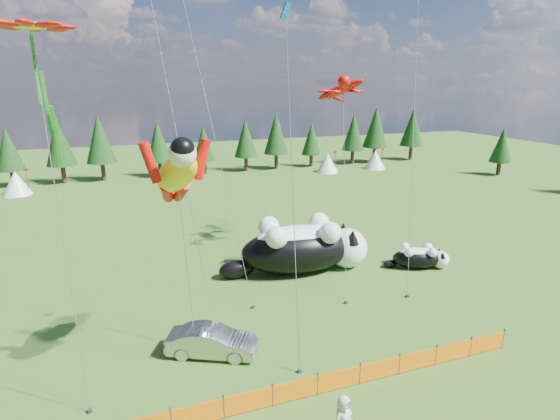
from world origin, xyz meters
The scene contains 13 objects.
ground centered at (0.00, 0.00, 0.00)m, with size 160.00×160.00×0.00m, color #143609.
safety_fence centered at (0.00, -3.00, 0.50)m, with size 22.06×0.06×1.10m.
tree_line centered at (0.00, 45.00, 4.00)m, with size 90.00×4.00×8.00m, color black, non-canonical shape.
festival_tents centered at (11.00, 40.00, 1.40)m, with size 50.00×3.20×2.80m, color white, non-canonical shape.
cat_large centered at (5.30, 8.90, 1.81)m, with size 10.53×4.42×3.80m.
cat_small centered at (13.29, 6.63, 0.80)m, with size 4.49×2.76×1.68m.
car centered at (-2.60, 1.32, 0.71)m, with size 1.50×4.31×1.42m, color #B0B1B5.
spectator_e centered at (0.87, -5.47, 0.93)m, with size 0.91×0.59×1.86m, color beige.
superhero_kite centered at (-3.82, 0.78, 9.09)m, with size 4.75×5.00×11.08m.
gecko_kite centered at (9.31, 12.11, 12.15)m, with size 6.15×11.73×15.07m.
flower_kite centered at (-8.31, 0.69, 14.33)m, with size 3.26×3.28×14.71m.
diamond_kite_c centered at (0.78, 0.27, 14.30)m, with size 0.77×2.23×16.01m.
diamond_kite_d centered at (-1.60, 10.99, 16.89)m, with size 2.81×6.72×19.00m.
Camera 1 is at (-5.67, -17.04, 12.67)m, focal length 28.00 mm.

